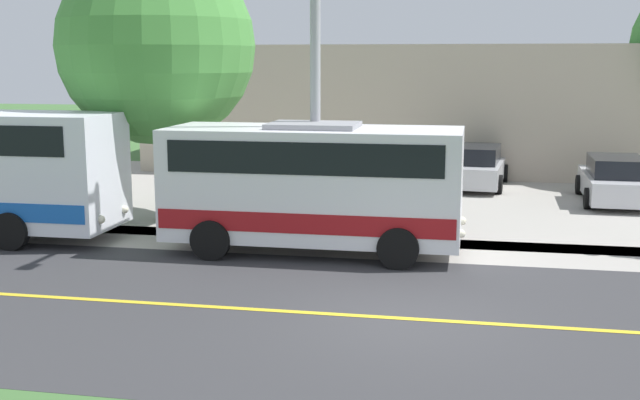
# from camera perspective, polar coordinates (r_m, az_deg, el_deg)

# --- Properties ---
(ground_plane) EXTENTS (120.00, 120.00, 0.00)m
(ground_plane) POSITION_cam_1_polar(r_m,az_deg,el_deg) (13.97, 6.16, -8.43)
(ground_plane) COLOR #3D6633
(road_surface) EXTENTS (8.00, 100.00, 0.01)m
(road_surface) POSITION_cam_1_polar(r_m,az_deg,el_deg) (13.97, 6.16, -8.41)
(road_surface) COLOR #333335
(road_surface) RESTS_ON ground
(sidewalk) EXTENTS (2.40, 100.00, 0.01)m
(sidewalk) POSITION_cam_1_polar(r_m,az_deg,el_deg) (18.96, 7.51, -3.50)
(sidewalk) COLOR #9E9991
(sidewalk) RESTS_ON ground
(parking_lot_surface) EXTENTS (14.00, 36.00, 0.01)m
(parking_lot_surface) POSITION_cam_1_polar(r_m,az_deg,el_deg) (26.06, 15.11, -0.07)
(parking_lot_surface) COLOR #9E9991
(parking_lot_surface) RESTS_ON ground
(road_centre_line) EXTENTS (0.16, 100.00, 0.00)m
(road_centre_line) POSITION_cam_1_polar(r_m,az_deg,el_deg) (13.97, 6.16, -8.39)
(road_centre_line) COLOR gold
(road_centre_line) RESTS_ON ground
(shuttle_bus_front) EXTENTS (2.80, 6.83, 2.98)m
(shuttle_bus_front) POSITION_cam_1_polar(r_m,az_deg,el_deg) (18.36, -0.44, 1.34)
(shuttle_bus_front) COLOR white
(shuttle_bus_front) RESTS_ON ground
(street_light_pole) EXTENTS (1.97, 0.24, 8.82)m
(street_light_pole) POSITION_cam_1_polar(r_m,az_deg,el_deg) (18.47, -0.41, 11.31)
(street_light_pole) COLOR #9E9EA3
(street_light_pole) RESTS_ON ground
(parked_car_near) EXTENTS (4.56, 2.34, 1.45)m
(parked_car_near) POSITION_cam_1_polar(r_m,az_deg,el_deg) (28.44, 11.03, 2.31)
(parked_car_near) COLOR silver
(parked_car_near) RESTS_ON ground
(parked_car_far) EXTENTS (4.44, 2.11, 1.45)m
(parked_car_far) POSITION_cam_1_polar(r_m,az_deg,el_deg) (26.43, 20.25, 1.30)
(parked_car_far) COLOR silver
(parked_car_far) RESTS_ON ground
(tree_curbside) EXTENTS (5.30, 5.30, 7.40)m
(tree_curbside) POSITION_cam_1_polar(r_m,az_deg,el_deg) (22.29, -11.56, 10.66)
(tree_curbside) COLOR #4C3826
(tree_curbside) RESTS_ON ground
(commercial_building) EXTENTS (10.00, 20.73, 4.94)m
(commercial_building) POSITION_cam_1_polar(r_m,az_deg,el_deg) (34.77, 6.62, 6.75)
(commercial_building) COLOR #B7A893
(commercial_building) RESTS_ON ground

